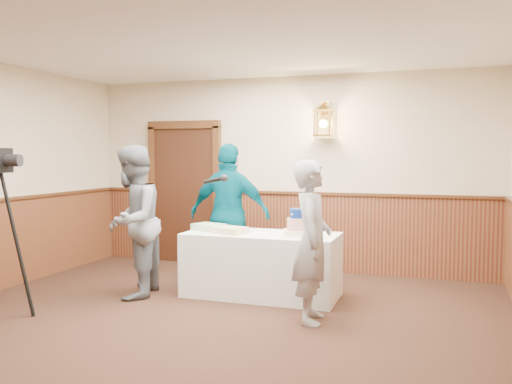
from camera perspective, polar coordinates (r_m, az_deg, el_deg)
ground at (r=4.94m, az=-8.63°, el=-15.92°), size 7.00×7.00×0.00m
room_shell at (r=5.08m, az=-6.98°, el=2.18°), size 6.02×7.02×2.81m
display_table at (r=6.47m, az=0.58°, el=-7.64°), size 1.80×0.80×0.75m
tiered_cake at (r=6.25m, az=4.37°, el=-3.46°), size 0.38×0.38×0.31m
sheet_cake_yellow at (r=6.38m, az=-2.78°, el=-4.04°), size 0.44×0.38×0.08m
sheet_cake_green at (r=6.66m, az=-5.05°, el=-3.69°), size 0.41×0.36×0.08m
interviewer at (r=6.51m, az=-12.88°, el=-3.04°), size 1.59×0.99×1.79m
baker at (r=5.44m, az=5.91°, el=-5.18°), size 0.49×0.65×1.63m
assistant_p at (r=6.94m, az=-2.79°, el=-2.38°), size 1.08×0.47×1.82m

